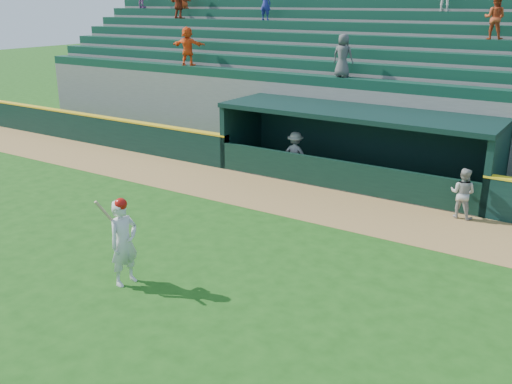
# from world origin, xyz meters

# --- Properties ---
(ground) EXTENTS (120.00, 120.00, 0.00)m
(ground) POSITION_xyz_m (0.00, 0.00, 0.00)
(ground) COLOR #1B4B12
(ground) RESTS_ON ground
(warning_track) EXTENTS (40.00, 3.00, 0.01)m
(warning_track) POSITION_xyz_m (0.00, 4.90, 0.01)
(warning_track) COLOR olive
(warning_track) RESTS_ON ground
(field_wall_left) EXTENTS (15.50, 0.30, 1.20)m
(field_wall_left) POSITION_xyz_m (-12.25, 6.55, 0.60)
(field_wall_left) COLOR black
(field_wall_left) RESTS_ON ground
(wall_stripe_left) EXTENTS (15.50, 0.32, 0.06)m
(wall_stripe_left) POSITION_xyz_m (-12.25, 6.55, 1.23)
(wall_stripe_left) COLOR yellow
(wall_stripe_left) RESTS_ON field_wall_left
(dugout_player_front) EXTENTS (0.75, 0.61, 1.47)m
(dugout_player_front) POSITION_xyz_m (4.07, 6.11, 0.74)
(dugout_player_front) COLOR #A5A5A0
(dugout_player_front) RESTS_ON ground
(dugout_player_inside) EXTENTS (1.09, 0.71, 1.58)m
(dugout_player_inside) POSITION_xyz_m (-1.95, 7.13, 0.79)
(dugout_player_inside) COLOR #969692
(dugout_player_inside) RESTS_ON ground
(dugout) EXTENTS (9.40, 2.80, 2.46)m
(dugout) POSITION_xyz_m (0.00, 8.00, 1.36)
(dugout) COLOR slate
(dugout) RESTS_ON ground
(stands) EXTENTS (34.50, 6.35, 7.46)m
(stands) POSITION_xyz_m (-0.02, 12.57, 2.40)
(stands) COLOR slate
(stands) RESTS_ON ground
(batter_at_plate) EXTENTS (0.59, 0.83, 2.00)m
(batter_at_plate) POSITION_xyz_m (-1.07, -2.00, 0.99)
(batter_at_plate) COLOR silver
(batter_at_plate) RESTS_ON ground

